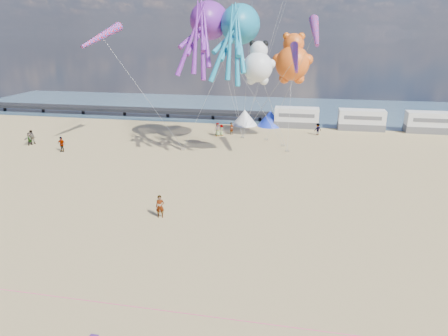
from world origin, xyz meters
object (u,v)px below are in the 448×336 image
at_px(kite_octopus_teal, 240,24).
at_px(windsock_left, 101,36).
at_px(sandbag_b, 283,145).
at_px(sandbag_c, 287,151).
at_px(standing_person, 160,206).
at_px(sandbag_a, 183,149).
at_px(beachgoer_2, 318,129).
at_px(beachgoer_5, 232,128).
at_px(windsock_mid, 315,32).
at_px(tent_white, 245,117).
at_px(beachgoer_1, 31,137).
at_px(motorhome_2, 430,122).
at_px(windsock_right, 295,58).
at_px(kite_teddy_orange, 292,63).
at_px(beachgoer_0, 218,129).
at_px(tent_blue, 270,118).
at_px(sandbag_d, 266,139).
at_px(sandbag_e, 242,137).
at_px(beachgoer_6, 222,130).
at_px(beachgoer_4, 30,139).
at_px(motorhome_0, 296,117).
at_px(kite_panda, 258,67).
at_px(kite_octopus_purple, 209,21).
at_px(motorhome_1, 361,120).
at_px(beachgoer_3, 61,144).

bearing_deg(kite_octopus_teal, windsock_left, -166.71).
distance_m(sandbag_b, sandbag_c, 2.70).
distance_m(standing_person, sandbag_a, 18.97).
distance_m(beachgoer_2, beachgoer_5, 12.15).
bearing_deg(beachgoer_2, windsock_mid, 53.73).
distance_m(tent_white, beachgoer_1, 30.49).
height_order(motorhome_2, sandbag_a, motorhome_2).
bearing_deg(beachgoer_2, windsock_right, 45.28).
bearing_deg(motorhome_2, kite_teddy_orange, -155.27).
distance_m(motorhome_2, windsock_left, 46.35).
xyz_separation_m(beachgoer_5, windsock_left, (-14.23, -8.66, 12.48)).
height_order(beachgoer_0, sandbag_c, beachgoer_0).
xyz_separation_m(tent_white, kite_teddy_orange, (7.19, -9.13, 8.91)).
bearing_deg(beachgoer_1, standing_person, 109.15).
distance_m(tent_blue, beachgoer_5, 8.19).
height_order(sandbag_c, windsock_mid, windsock_mid).
relative_size(sandbag_d, sandbag_e, 1.00).
height_order(beachgoer_6, windsock_right, windsock_right).
height_order(beachgoer_1, beachgoer_4, beachgoer_1).
distance_m(motorhome_0, kite_panda, 20.58).
distance_m(kite_octopus_purple, windsock_left, 12.95).
height_order(motorhome_1, motorhome_2, same).
relative_size(beachgoer_3, beachgoer_6, 1.18).
distance_m(motorhome_2, beachgoer_4, 55.15).
height_order(tent_white, windsock_mid, windsock_mid).
distance_m(sandbag_c, windsock_right, 11.59).
xyz_separation_m(motorhome_0, beachgoer_2, (3.08, -4.67, -0.65)).
bearing_deg(motorhome_0, beachgoer_1, -153.55).
bearing_deg(motorhome_1, kite_octopus_purple, -146.68).
bearing_deg(beachgoer_1, windsock_right, 144.39).
bearing_deg(standing_person, sandbag_d, 62.46).
relative_size(beachgoer_3, beachgoer_5, 1.08).
height_order(beachgoer_0, beachgoer_2, beachgoer_0).
distance_m(tent_white, beachgoer_3, 27.46).
bearing_deg(sandbag_d, beachgoer_6, 166.60).
distance_m(beachgoer_3, beachgoer_4, 6.05).
relative_size(beachgoer_5, kite_panda, 0.32).
distance_m(motorhome_2, windsock_right, 27.81).
bearing_deg(tent_blue, kite_panda, -90.49).
height_order(tent_white, sandbag_d, tent_white).
distance_m(sandbag_e, windsock_mid, 19.11).
relative_size(standing_person, beachgoer_3, 0.98).
xyz_separation_m(sandbag_c, windsock_right, (0.42, -3.31, 11.10)).
height_order(kite_panda, kite_teddy_orange, kite_teddy_orange).
distance_m(beachgoer_5, kite_teddy_orange, 12.58).
xyz_separation_m(standing_person, beachgoer_1, (-23.84, 17.73, 0.01)).
relative_size(beachgoer_5, sandbag_e, 3.43).
bearing_deg(windsock_mid, motorhome_1, 62.61).
bearing_deg(sandbag_a, windsock_left, 176.41).
xyz_separation_m(standing_person, kite_panda, (5.53, 16.26, 9.37)).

